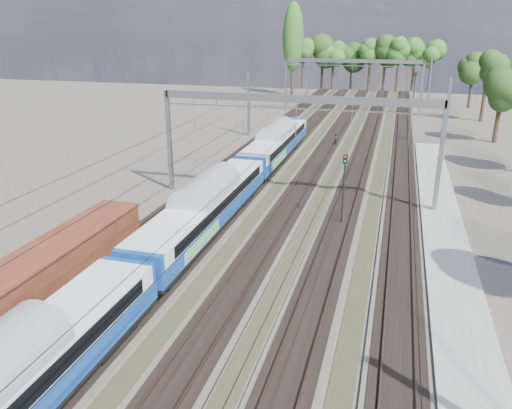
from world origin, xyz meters
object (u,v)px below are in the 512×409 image
(signal_near, at_px, (344,181))
(emu_train, at_px, (204,203))
(freight_boxcar, at_px, (64,262))
(worker, at_px, (336,140))
(signal_far, at_px, (414,86))

(signal_near, bearing_deg, emu_train, -157.72)
(freight_boxcar, distance_m, worker, 41.98)
(freight_boxcar, bearing_deg, worker, 76.33)
(freight_boxcar, height_order, signal_far, signal_far)
(signal_far, bearing_deg, emu_train, -85.44)
(worker, relative_size, signal_far, 0.25)
(worker, height_order, signal_far, signal_far)
(emu_train, xyz_separation_m, freight_boxcar, (-4.50, -9.74, -0.58))
(freight_boxcar, xyz_separation_m, signal_near, (13.61, 14.75, 1.47))
(emu_train, distance_m, freight_boxcar, 10.75)
(signal_near, relative_size, signal_far, 0.84)
(emu_train, bearing_deg, freight_boxcar, -114.81)
(freight_boxcar, height_order, worker, freight_boxcar)
(worker, xyz_separation_m, signal_near, (3.70, -26.02, 2.64))
(emu_train, bearing_deg, worker, 80.11)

